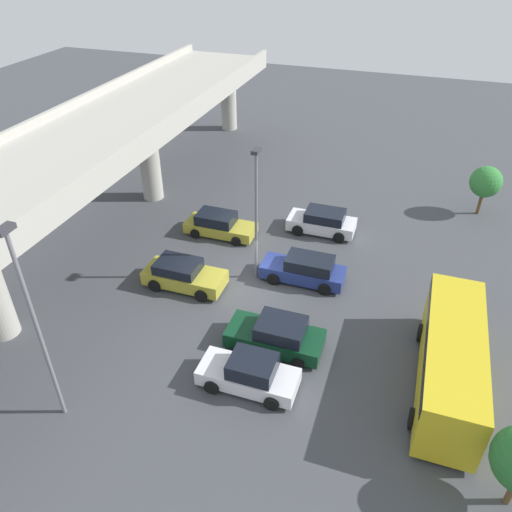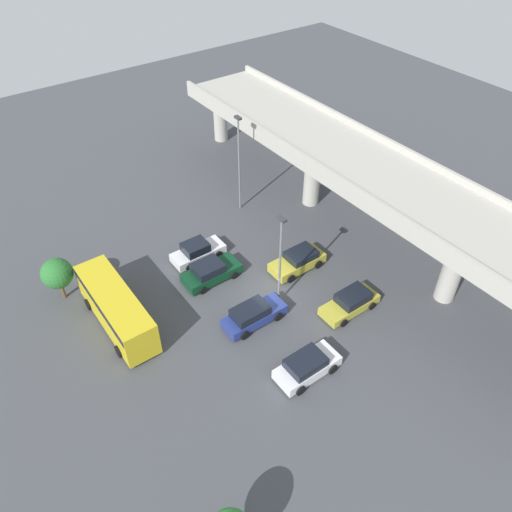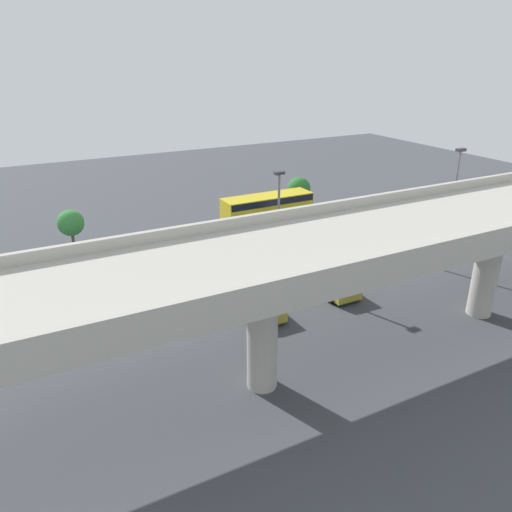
{
  "view_description": "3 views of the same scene",
  "coord_description": "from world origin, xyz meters",
  "px_view_note": "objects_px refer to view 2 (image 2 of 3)",
  "views": [
    {
      "loc": [
        -21.17,
        -6.99,
        17.21
      ],
      "look_at": [
        -0.69,
        -0.01,
        2.49
      ],
      "focal_mm": 35.0,
      "sensor_mm": 36.0,
      "label": 1
    },
    {
      "loc": [
        20.77,
        -16.11,
        27.05
      ],
      "look_at": [
        -1.93,
        0.36,
        2.69
      ],
      "focal_mm": 35.0,
      "sensor_mm": 36.0,
      "label": 2
    },
    {
      "loc": [
        17.43,
        28.6,
        15.24
      ],
      "look_at": [
        1.75,
        -1.0,
        1.38
      ],
      "focal_mm": 35.0,
      "sensor_mm": 36.0,
      "label": 3
    }
  ],
  "objects_px": {
    "parked_car_0": "(197,252)",
    "parked_car_3": "(253,315)",
    "tree_front_left": "(57,274)",
    "shuttle_bus": "(116,306)",
    "parked_car_2": "(298,261)",
    "parked_car_4": "(351,302)",
    "parked_car_5": "(307,366)",
    "parked_car_1": "(211,272)",
    "lamp_post_mid_lot": "(239,158)",
    "lamp_post_near_aisle": "(280,255)"
  },
  "relations": [
    {
      "from": "lamp_post_near_aisle",
      "to": "shuttle_bus",
      "type": "bearing_deg",
      "value": -115.41
    },
    {
      "from": "parked_car_0",
      "to": "tree_front_left",
      "type": "distance_m",
      "value": 10.76
    },
    {
      "from": "shuttle_bus",
      "to": "lamp_post_mid_lot",
      "type": "distance_m",
      "value": 16.8
    },
    {
      "from": "tree_front_left",
      "to": "parked_car_0",
      "type": "bearing_deg",
      "value": 78.65
    },
    {
      "from": "tree_front_left",
      "to": "parked_car_3",
      "type": "bearing_deg",
      "value": 44.01
    },
    {
      "from": "parked_car_1",
      "to": "shuttle_bus",
      "type": "height_order",
      "value": "shuttle_bus"
    },
    {
      "from": "parked_car_1",
      "to": "parked_car_4",
      "type": "relative_size",
      "value": 1.01
    },
    {
      "from": "parked_car_0",
      "to": "parked_car_2",
      "type": "relative_size",
      "value": 0.97
    },
    {
      "from": "parked_car_1",
      "to": "parked_car_0",
      "type": "bearing_deg",
      "value": 81.07
    },
    {
      "from": "shuttle_bus",
      "to": "lamp_post_near_aisle",
      "type": "bearing_deg",
      "value": 64.59
    },
    {
      "from": "parked_car_1",
      "to": "parked_car_3",
      "type": "distance_m",
      "value": 5.61
    },
    {
      "from": "parked_car_0",
      "to": "parked_car_1",
      "type": "distance_m",
      "value": 2.72
    },
    {
      "from": "parked_car_2",
      "to": "parked_car_4",
      "type": "bearing_deg",
      "value": 91.9
    },
    {
      "from": "parked_car_0",
      "to": "shuttle_bus",
      "type": "bearing_deg",
      "value": -161.2
    },
    {
      "from": "parked_car_5",
      "to": "parked_car_1",
      "type": "bearing_deg",
      "value": 91.35
    },
    {
      "from": "tree_front_left",
      "to": "shuttle_bus",
      "type": "bearing_deg",
      "value": 24.89
    },
    {
      "from": "parked_car_5",
      "to": "shuttle_bus",
      "type": "distance_m",
      "value": 13.73
    },
    {
      "from": "lamp_post_mid_lot",
      "to": "tree_front_left",
      "type": "xyz_separation_m",
      "value": [
        1.77,
        -17.29,
        -2.81
      ]
    },
    {
      "from": "parked_car_2",
      "to": "tree_front_left",
      "type": "height_order",
      "value": "tree_front_left"
    },
    {
      "from": "lamp_post_near_aisle",
      "to": "tree_front_left",
      "type": "height_order",
      "value": "lamp_post_near_aisle"
    },
    {
      "from": "lamp_post_mid_lot",
      "to": "parked_car_1",
      "type": "bearing_deg",
      "value": -48.1
    },
    {
      "from": "parked_car_3",
      "to": "lamp_post_mid_lot",
      "type": "height_order",
      "value": "lamp_post_mid_lot"
    },
    {
      "from": "parked_car_1",
      "to": "parked_car_2",
      "type": "relative_size",
      "value": 1.02
    },
    {
      "from": "parked_car_4",
      "to": "parked_car_5",
      "type": "bearing_deg",
      "value": 21.5
    },
    {
      "from": "lamp_post_near_aisle",
      "to": "parked_car_1",
      "type": "bearing_deg",
      "value": -151.51
    },
    {
      "from": "parked_car_1",
      "to": "lamp_post_mid_lot",
      "type": "xyz_separation_m",
      "value": [
        -6.55,
        7.3,
        4.5
      ]
    },
    {
      "from": "parked_car_5",
      "to": "shuttle_bus",
      "type": "relative_size",
      "value": 0.51
    },
    {
      "from": "lamp_post_mid_lot",
      "to": "parked_car_3",
      "type": "bearing_deg",
      "value": -30.84
    },
    {
      "from": "parked_car_0",
      "to": "parked_car_3",
      "type": "relative_size",
      "value": 0.93
    },
    {
      "from": "parked_car_1",
      "to": "parked_car_5",
      "type": "bearing_deg",
      "value": -88.65
    },
    {
      "from": "parked_car_1",
      "to": "shuttle_bus",
      "type": "relative_size",
      "value": 0.54
    },
    {
      "from": "parked_car_3",
      "to": "shuttle_bus",
      "type": "relative_size",
      "value": 0.55
    },
    {
      "from": "parked_car_4",
      "to": "tree_front_left",
      "type": "distance_m",
      "value": 21.42
    },
    {
      "from": "parked_car_3",
      "to": "shuttle_bus",
      "type": "height_order",
      "value": "shuttle_bus"
    },
    {
      "from": "parked_car_4",
      "to": "shuttle_bus",
      "type": "bearing_deg",
      "value": -31.22
    },
    {
      "from": "parked_car_4",
      "to": "lamp_post_near_aisle",
      "type": "xyz_separation_m",
      "value": [
        -3.67,
        -3.78,
        3.88
      ]
    },
    {
      "from": "parked_car_2",
      "to": "shuttle_bus",
      "type": "height_order",
      "value": "shuttle_bus"
    },
    {
      "from": "parked_car_3",
      "to": "lamp_post_near_aisle",
      "type": "distance_m",
      "value": 4.71
    },
    {
      "from": "parked_car_2",
      "to": "parked_car_5",
      "type": "distance_m",
      "value": 10.22
    },
    {
      "from": "parked_car_2",
      "to": "shuttle_bus",
      "type": "xyz_separation_m",
      "value": [
        -2.9,
        -14.08,
        1.0
      ]
    },
    {
      "from": "parked_car_3",
      "to": "parked_car_5",
      "type": "height_order",
      "value": "parked_car_3"
    },
    {
      "from": "lamp_post_near_aisle",
      "to": "parked_car_2",
      "type": "bearing_deg",
      "value": 120.16
    },
    {
      "from": "parked_car_0",
      "to": "parked_car_3",
      "type": "xyz_separation_m",
      "value": [
        8.3,
        -0.38,
        0.03
      ]
    },
    {
      "from": "parked_car_2",
      "to": "parked_car_4",
      "type": "xyz_separation_m",
      "value": [
        5.75,
        0.19,
        -0.04
      ]
    },
    {
      "from": "parked_car_2",
      "to": "parked_car_4",
      "type": "distance_m",
      "value": 5.75
    },
    {
      "from": "parked_car_1",
      "to": "lamp_post_near_aisle",
      "type": "height_order",
      "value": "lamp_post_near_aisle"
    },
    {
      "from": "parked_car_2",
      "to": "parked_car_3",
      "type": "distance_m",
      "value": 6.83
    },
    {
      "from": "tree_front_left",
      "to": "parked_car_1",
      "type": "bearing_deg",
      "value": 64.46
    },
    {
      "from": "parked_car_2",
      "to": "tree_front_left",
      "type": "distance_m",
      "value": 18.17
    },
    {
      "from": "parked_car_3",
      "to": "parked_car_5",
      "type": "bearing_deg",
      "value": -87.71
    }
  ]
}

